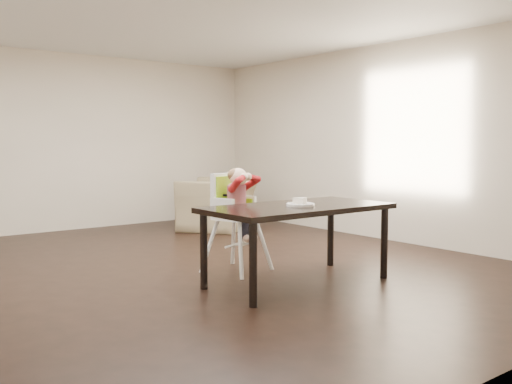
% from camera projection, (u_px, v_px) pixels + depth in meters
% --- Properties ---
extents(ground, '(7.00, 7.00, 0.00)m').
position_uv_depth(ground, '(200.00, 267.00, 6.15)').
color(ground, black).
rests_on(ground, ground).
extents(room_walls, '(6.02, 7.02, 2.71)m').
position_uv_depth(room_walls, '(198.00, 94.00, 5.99)').
color(room_walls, beige).
rests_on(room_walls, ground).
extents(dining_table, '(1.80, 0.90, 0.75)m').
position_uv_depth(dining_table, '(298.00, 214.00, 5.39)').
color(dining_table, black).
rests_on(dining_table, ground).
extents(high_chair, '(0.56, 0.56, 1.08)m').
position_uv_depth(high_chair, '(235.00, 199.00, 5.91)').
color(high_chair, white).
rests_on(high_chair, ground).
extents(plate, '(0.29, 0.29, 0.08)m').
position_uv_depth(plate, '(301.00, 203.00, 5.33)').
color(plate, white).
rests_on(plate, dining_table).
extents(armchair, '(1.41, 1.35, 1.04)m').
position_uv_depth(armchair, '(219.00, 196.00, 8.89)').
color(armchair, '#978660').
rests_on(armchair, ground).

